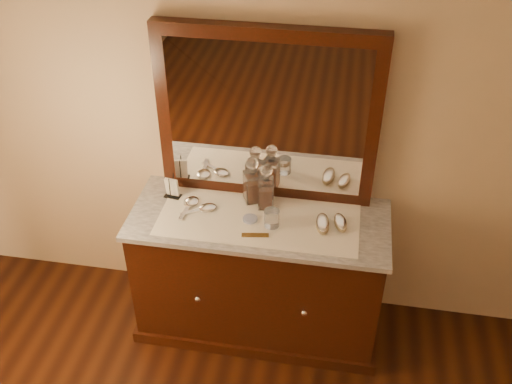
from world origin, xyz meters
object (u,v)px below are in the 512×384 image
pin_dish (250,219)px  brush_near (323,224)px  mirror_frame (267,117)px  decanter_left (252,184)px  hand_mirror_inner (205,208)px  hand_mirror_outer (190,204)px  comb (255,235)px  brush_far (340,223)px  decanter_right (266,191)px  dresser_cabinet (259,275)px  napkin_rack (172,188)px

pin_dish → brush_near: (0.40, 0.01, 0.02)m
mirror_frame → pin_dish: size_ratio=14.97×
decanter_left → brush_near: 0.46m
decanter_left → hand_mirror_inner: 0.30m
brush_near → hand_mirror_outer: bearing=174.8°
pin_dish → comb: (0.05, -0.13, -0.00)m
pin_dish → brush_near: bearing=1.1°
pin_dish → brush_near: brush_near is taller
brush_far → decanter_right: bearing=166.7°
hand_mirror_outer → decanter_left: bearing=17.1°
mirror_frame → brush_far: (0.45, -0.24, -0.48)m
decanter_left → hand_mirror_outer: 0.37m
dresser_cabinet → decanter_right: (0.02, 0.11, 0.55)m
pin_dish → decanter_left: 0.21m
decanter_left → hand_mirror_outer: bearing=-162.9°
mirror_frame → decanter_right: bearing=-81.6°
brush_far → hand_mirror_outer: bearing=177.4°
pin_dish → decanter_right: bearing=64.7°
mirror_frame → brush_far: size_ratio=7.73×
dresser_cabinet → napkin_rack: (-0.53, 0.11, 0.50)m
mirror_frame → decanter_right: mirror_frame is taller
brush_near → pin_dish: bearing=-178.9°
pin_dish → brush_far: bearing=4.3°
brush_near → hand_mirror_outer: (-0.75, 0.07, -0.01)m
comb → hand_mirror_inner: hand_mirror_inner is taller
dresser_cabinet → brush_near: 0.58m
napkin_rack → hand_mirror_outer: size_ratio=0.64×
comb → hand_mirror_outer: size_ratio=0.65×
dresser_cabinet → mirror_frame: mirror_frame is taller
comb → napkin_rack: napkin_rack is taller
dresser_cabinet → comb: comb is taller
napkin_rack → mirror_frame: bearing=14.3°
brush_near → decanter_left: bearing=157.4°
napkin_rack → dresser_cabinet: bearing=-11.9°
brush_far → napkin_rack: bearing=173.8°
comb → hand_mirror_outer: bearing=145.0°
decanter_left → hand_mirror_outer: size_ratio=1.30×
dresser_cabinet → brush_far: 0.64m
mirror_frame → napkin_rack: 0.70m
dresser_cabinet → hand_mirror_inner: hand_mirror_inner is taller
comb → mirror_frame: bearing=81.9°
dresser_cabinet → decanter_left: 0.58m
mirror_frame → napkin_rack: (-0.53, -0.13, -0.44)m
dresser_cabinet → napkin_rack: 0.73m
comb → brush_far: brush_far is taller
dresser_cabinet → decanter_right: 0.56m
decanter_left → brush_far: (0.51, -0.14, -0.09)m
mirror_frame → comb: bearing=-89.2°
hand_mirror_inner → hand_mirror_outer: bearing=162.4°
brush_far → hand_mirror_outer: brush_far is taller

